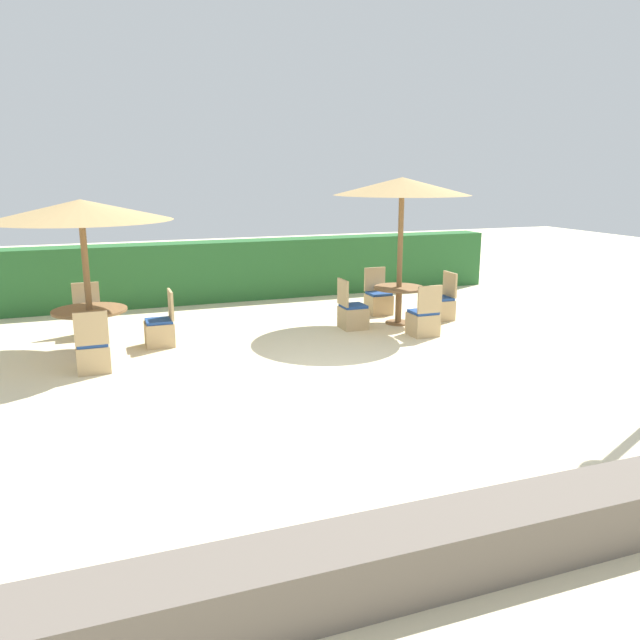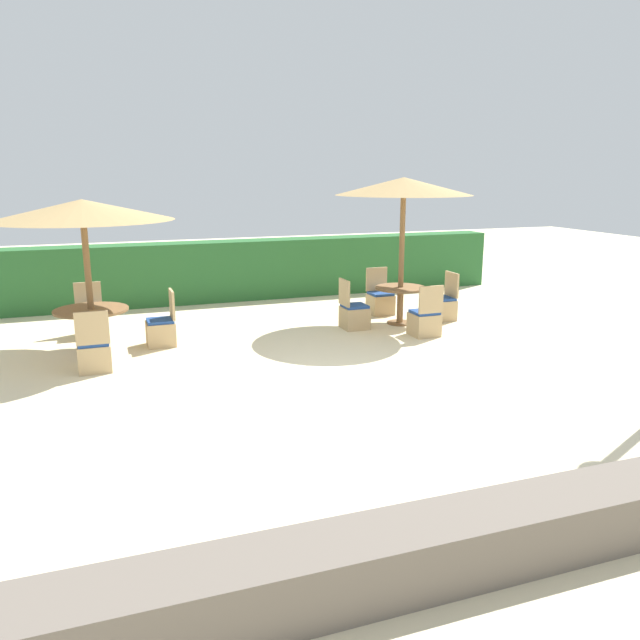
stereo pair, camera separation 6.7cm
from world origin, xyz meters
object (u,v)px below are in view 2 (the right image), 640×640
at_px(round_table_back_left, 92,317).
at_px(patio_chair_back_right_east, 442,307).
at_px(patio_chair_back_right_north, 380,301).
at_px(parasol_back_right, 404,187).
at_px(patio_chair_back_left_east, 162,330).
at_px(patio_chair_back_right_west, 354,315).
at_px(parasol_back_left, 82,210).
at_px(round_table_back_right, 400,296).
at_px(patio_chair_back_left_north, 90,321).
at_px(patio_chair_back_right_south, 425,321).
at_px(patio_chair_back_left_south, 94,354).

distance_m(round_table_back_left, patio_chair_back_right_east, 6.46).
bearing_deg(patio_chair_back_right_east, patio_chair_back_right_north, 46.48).
bearing_deg(parasol_back_right, patio_chair_back_right_north, 89.90).
height_order(patio_chair_back_right_north, patio_chair_back_right_east, same).
relative_size(patio_chair_back_left_east, patio_chair_back_right_west, 1.00).
bearing_deg(patio_chair_back_left_east, round_table_back_left, 90.94).
xyz_separation_m(parasol_back_left, round_table_back_right, (5.52, 0.04, -1.72)).
relative_size(round_table_back_left, patio_chair_back_right_west, 1.24).
distance_m(patio_chair_back_left_north, patio_chair_back_right_east, 6.58).
height_order(parasol_back_left, patio_chair_back_right_north, parasol_back_left).
distance_m(parasol_back_left, round_table_back_left, 1.68).
xyz_separation_m(round_table_back_right, patio_chair_back_right_east, (0.93, 0.01, -0.28)).
height_order(patio_chair_back_left_north, patio_chair_back_right_south, same).
relative_size(patio_chair_back_left_south, patio_chair_back_right_west, 1.00).
height_order(parasol_back_right, patio_chair_back_right_north, parasol_back_right).
xyz_separation_m(patio_chair_back_left_east, patio_chair_back_right_west, (3.47, -0.02, 0.00)).
bearing_deg(patio_chair_back_left_north, parasol_back_right, 169.27).
height_order(patio_chair_back_left_south, round_table_back_right, patio_chair_back_left_south).
xyz_separation_m(patio_chair_back_left_north, patio_chair_back_right_east, (6.50, -1.04, 0.00)).
bearing_deg(patio_chair_back_right_north, patio_chair_back_left_east, 11.68).
xyz_separation_m(round_table_back_left, parasol_back_right, (5.52, 0.04, 1.99)).
bearing_deg(patio_chair_back_left_south, patio_chair_back_right_east, 9.88).
height_order(patio_chair_back_left_north, round_table_back_right, patio_chair_back_left_north).
xyz_separation_m(patio_chair_back_left_east, patio_chair_back_right_south, (4.44, -0.93, 0.00)).
bearing_deg(patio_chair_back_right_west, patio_chair_back_right_east, 91.77).
relative_size(round_table_back_left, round_table_back_right, 1.21).
distance_m(patio_chair_back_left_south, patio_chair_back_right_north, 5.86).
bearing_deg(patio_chair_back_right_north, patio_chair_back_left_north, -1.68).
distance_m(patio_chair_back_left_east, patio_chair_back_right_west, 3.47).
bearing_deg(round_table_back_right, patio_chair_back_left_north, 169.27).
height_order(parasol_back_left, round_table_back_right, parasol_back_left).
bearing_deg(patio_chair_back_right_south, round_table_back_right, 90.02).
height_order(patio_chair_back_left_north, patio_chair_back_right_west, same).
bearing_deg(round_table_back_right, patio_chair_back_left_east, -179.65).
distance_m(parasol_back_right, round_table_back_right, 2.02).
height_order(parasol_back_left, patio_chair_back_left_south, parasol_back_left).
xyz_separation_m(patio_chair_back_right_north, patio_chair_back_right_east, (0.93, -0.88, 0.00)).
bearing_deg(patio_chair_back_right_west, patio_chair_back_right_south, 46.90).
distance_m(parasol_back_right, patio_chair_back_right_west, 2.50).
xyz_separation_m(parasol_back_left, parasol_back_right, (5.52, 0.04, 0.31)).
bearing_deg(patio_chair_back_right_west, parasol_back_left, -90.02).
bearing_deg(patio_chair_back_right_north, patio_chair_back_right_east, 136.48).
xyz_separation_m(patio_chair_back_left_north, parasol_back_right, (5.57, -1.06, 2.30)).
xyz_separation_m(parasol_back_right, patio_chair_back_right_east, (0.93, 0.01, -2.30)).
relative_size(patio_chair_back_left_south, patio_chair_back_right_south, 1.00).
xyz_separation_m(patio_chair_back_right_west, patio_chair_back_right_east, (1.90, 0.06, 0.00)).
distance_m(patio_chair_back_left_north, patio_chair_back_right_north, 5.58).
relative_size(patio_chair_back_left_north, round_table_back_right, 0.98).
height_order(patio_chair_back_right_north, patio_chair_back_right_south, same).
distance_m(round_table_back_left, patio_chair_back_right_west, 4.56).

